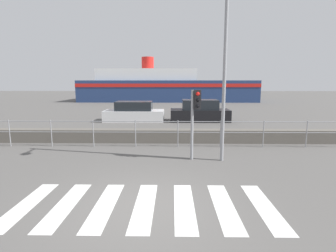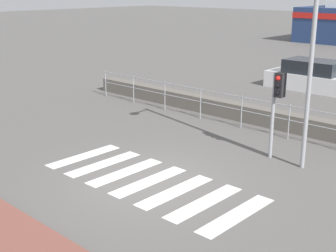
# 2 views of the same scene
# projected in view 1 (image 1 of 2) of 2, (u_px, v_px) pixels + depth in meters

# --- Properties ---
(ground_plane) EXTENTS (160.00, 160.00, 0.00)m
(ground_plane) POSITION_uv_depth(u_px,v_px,m) (142.00, 206.00, 5.93)
(ground_plane) COLOR #565451
(crosswalk) EXTENTS (5.85, 2.40, 0.01)m
(crosswalk) POSITION_uv_depth(u_px,v_px,m) (144.00, 205.00, 5.93)
(crosswalk) COLOR silver
(crosswalk) RESTS_ON ground_plane
(seawall) EXTENTS (18.30, 0.55, 0.60)m
(seawall) POSITION_uv_depth(u_px,v_px,m) (158.00, 136.00, 12.17)
(seawall) COLOR #605B54
(seawall) RESTS_ON ground_plane
(harbor_fence) EXTENTS (16.51, 0.04, 1.17)m
(harbor_fence) POSITION_uv_depth(u_px,v_px,m) (157.00, 129.00, 11.23)
(harbor_fence) COLOR gray
(harbor_fence) RESTS_ON ground_plane
(traffic_light_far) EXTENTS (0.34, 0.32, 2.50)m
(traffic_light_far) POSITION_uv_depth(u_px,v_px,m) (195.00, 109.00, 9.18)
(traffic_light_far) COLOR gray
(traffic_light_far) RESTS_ON ground_plane
(streetlamp) EXTENTS (0.32, 1.04, 6.57)m
(streetlamp) POSITION_uv_depth(u_px,v_px,m) (227.00, 43.00, 8.55)
(streetlamp) COLOR gray
(streetlamp) RESTS_ON ground_plane
(ferry_boat) EXTENTS (25.43, 8.07, 6.49)m
(ferry_boat) POSITION_uv_depth(u_px,v_px,m) (164.00, 87.00, 39.67)
(ferry_boat) COLOR navy
(ferry_boat) RESTS_ON ground_plane
(parked_car_white) EXTENTS (4.25, 1.86, 1.42)m
(parked_car_white) POSITION_uv_depth(u_px,v_px,m) (134.00, 113.00, 18.87)
(parked_car_white) COLOR silver
(parked_car_white) RESTS_ON ground_plane
(parked_car_black) EXTENTS (4.18, 1.77, 1.54)m
(parked_car_black) POSITION_uv_depth(u_px,v_px,m) (200.00, 112.00, 18.79)
(parked_car_black) COLOR black
(parked_car_black) RESTS_ON ground_plane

